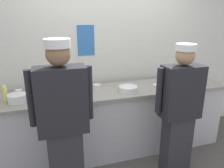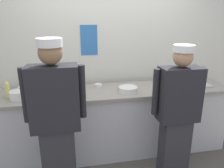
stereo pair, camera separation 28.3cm
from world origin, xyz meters
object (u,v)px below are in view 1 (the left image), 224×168
plate_stack_front (128,89)px  ramekin_red_sauce (157,85)px  ramekin_yellow_sauce (78,94)px  mixing_bowl_steel (43,92)px  plate_stack_rear (17,98)px  chef_center (179,109)px  chef_near_left (63,122)px  deli_cup (19,93)px  sheet_tray (186,82)px  squeeze_bottle_primary (5,93)px  ramekin_green_sauce (97,86)px

plate_stack_front → ramekin_red_sauce: (0.46, 0.06, -0.02)m
ramekin_yellow_sauce → mixing_bowl_steel: bearing=170.6°
ramekin_red_sauce → ramekin_yellow_sauce: bearing=-179.4°
plate_stack_rear → ramekin_yellow_sauce: (0.70, 0.02, -0.02)m
chef_center → plate_stack_front: chef_center is taller
mixing_bowl_steel → ramekin_yellow_sauce: bearing=-9.4°
chef_near_left → deli_cup: size_ratio=18.92×
plate_stack_rear → sheet_tray: plate_stack_rear is taller
chef_center → squeeze_bottle_primary: size_ratio=7.57×
plate_stack_rear → squeeze_bottle_primary: size_ratio=0.97×
chef_near_left → ramekin_green_sauce: bearing=57.7°
ramekin_yellow_sauce → chef_center: bearing=-29.1°
plate_stack_rear → deli_cup: size_ratio=2.29×
mixing_bowl_steel → plate_stack_front: bearing=-6.3°
mixing_bowl_steel → chef_center: bearing=-24.1°
chef_center → ramekin_yellow_sauce: bearing=150.9°
chef_center → plate_stack_front: size_ratio=6.60×
squeeze_bottle_primary → plate_stack_rear: bearing=-30.0°
squeeze_bottle_primary → ramekin_red_sauce: 1.95m
chef_near_left → chef_center: size_ratio=1.06×
mixing_bowl_steel → deli_cup: bearing=157.3°
ramekin_red_sauce → deli_cup: 1.82m
chef_near_left → plate_stack_rear: bearing=127.9°
sheet_tray → ramekin_green_sauce: ramekin_green_sauce is taller
plate_stack_front → plate_stack_rear: 1.35m
chef_near_left → squeeze_bottle_primary: 0.91m
chef_near_left → plate_stack_rear: 0.76m
plate_stack_front → ramekin_green_sauce: (-0.35, 0.28, -0.01)m
sheet_tray → mixing_bowl_steel: bearing=179.9°
plate_stack_front → ramekin_yellow_sauce: (-0.65, 0.05, -0.01)m
ramekin_green_sauce → deli_cup: 1.00m
plate_stack_front → deli_cup: deli_cup is taller
plate_stack_rear → chef_near_left: bearing=-52.1°
chef_near_left → mixing_bowl_steel: (-0.17, 0.68, 0.08)m
plate_stack_rear → deli_cup: plate_stack_rear is taller
plate_stack_front → ramekin_green_sauce: plate_stack_front is taller
ramekin_yellow_sauce → ramekin_green_sauce: bearing=38.1°
chef_center → ramekin_yellow_sauce: 1.24m
plate_stack_front → mixing_bowl_steel: 1.07m
plate_stack_rear → deli_cup: 0.21m
squeeze_bottle_primary → ramekin_yellow_sauce: (0.84, -0.06, -0.08)m
chef_near_left → ramekin_red_sauce: chef_near_left is taller
chef_near_left → squeeze_bottle_primary: (-0.60, 0.67, 0.12)m
plate_stack_rear → ramekin_yellow_sauce: 0.70m
squeeze_bottle_primary → ramekin_yellow_sauce: 0.84m
plate_stack_rear → ramekin_yellow_sauce: plate_stack_rear is taller
plate_stack_rear → ramekin_red_sauce: plate_stack_rear is taller
chef_center → mixing_bowl_steel: size_ratio=4.50×
ramekin_yellow_sauce → ramekin_red_sauce: bearing=0.6°
chef_center → chef_near_left: bearing=-179.2°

